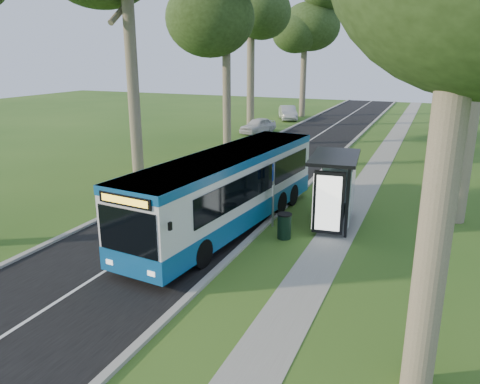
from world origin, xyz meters
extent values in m
plane|color=#2F581B|center=(0.00, 0.00, 0.00)|extent=(120.00, 120.00, 0.00)
cube|color=black|center=(-3.50, 10.00, 0.01)|extent=(7.00, 100.00, 0.02)
cube|color=#9E9B93|center=(0.00, 10.00, 0.06)|extent=(0.25, 100.00, 0.12)
cube|color=#9E9B93|center=(-7.00, 10.00, 0.06)|extent=(0.25, 100.00, 0.12)
cube|color=white|center=(-3.50, 10.00, 0.02)|extent=(0.12, 100.00, 0.00)
cube|color=gray|center=(3.00, 10.00, 0.01)|extent=(1.50, 100.00, 0.02)
cube|color=white|center=(-1.37, 1.32, 1.77)|extent=(3.72, 12.15, 2.84)
cube|color=#105494|center=(-1.37, 1.32, 0.75)|extent=(3.75, 12.18, 0.80)
cube|color=#105494|center=(-1.37, 1.32, 3.03)|extent=(3.75, 12.18, 0.32)
cube|color=black|center=(-1.37, -4.68, 1.89)|extent=(2.23, 0.28, 1.44)
cube|color=yellow|center=(-1.37, -4.71, 2.89)|extent=(1.79, 0.21, 0.22)
cube|color=black|center=(-1.37, -4.61, 0.50)|extent=(2.39, 0.37, 0.30)
cylinder|color=black|center=(-2.49, -2.37, 0.52)|extent=(0.39, 1.06, 1.04)
cylinder|color=black|center=(-0.24, -2.37, 0.52)|extent=(0.39, 1.06, 1.04)
cylinder|color=black|center=(-2.49, 4.80, 0.52)|extent=(0.39, 1.06, 1.04)
cylinder|color=black|center=(-0.24, 4.80, 0.52)|extent=(0.39, 1.06, 1.04)
cylinder|color=gray|center=(0.30, 2.25, 1.39)|extent=(0.09, 0.09, 2.78)
cube|color=navy|center=(0.30, 2.25, 2.39)|extent=(0.09, 0.39, 0.69)
cylinder|color=yellow|center=(0.27, 2.25, 2.56)|extent=(0.05, 0.24, 0.24)
cube|color=white|center=(0.30, 2.25, 1.61)|extent=(0.10, 0.34, 0.44)
cube|color=black|center=(3.24, 2.09, 1.44)|extent=(0.13, 0.13, 2.87)
cube|color=black|center=(3.24, 5.04, 1.44)|extent=(0.13, 0.13, 2.87)
cube|color=black|center=(2.53, 3.56, 2.94)|extent=(2.26, 3.69, 0.14)
cube|color=silver|center=(3.33, 3.56, 1.55)|extent=(0.35, 2.92, 2.30)
cube|color=black|center=(2.53, 1.96, 1.44)|extent=(1.22, 0.31, 2.53)
cube|color=white|center=(2.53, 1.87, 1.44)|extent=(0.97, 0.12, 2.24)
cube|color=black|center=(2.87, 3.91, 0.52)|extent=(0.65, 2.10, 0.07)
cylinder|color=black|center=(1.16, 1.17, 0.49)|extent=(0.54, 0.54, 0.98)
cylinder|color=black|center=(1.16, 1.17, 1.00)|extent=(0.59, 0.59, 0.05)
imported|color=silver|center=(-8.95, 24.76, 0.70)|extent=(2.68, 4.37, 1.39)
imported|color=#B0B3B8|center=(-9.14, 34.55, 0.76)|extent=(3.37, 4.85, 1.52)
cylinder|color=#7A6B56|center=(-10.50, 8.00, 5.92)|extent=(0.70, 0.70, 11.84)
cylinder|color=#7A6B56|center=(-9.00, 18.00, 4.90)|extent=(0.64, 0.64, 9.79)
ellipsoid|color=#273C17|center=(-9.00, 18.00, 10.07)|extent=(5.20, 5.20, 6.71)
cylinder|color=#7A6B56|center=(-11.00, 28.00, 6.62)|extent=(0.74, 0.74, 13.23)
cylinder|color=#7A6B56|center=(-8.50, 38.00, 5.59)|extent=(0.68, 0.68, 11.17)
ellipsoid|color=#273C17|center=(-8.50, 38.00, 11.49)|extent=(5.20, 5.20, 7.66)
cylinder|color=#7A6B56|center=(6.50, -6.00, 5.36)|extent=(0.67, 0.67, 10.72)
cylinder|color=#7A6B56|center=(7.50, 6.00, 5.90)|extent=(0.70, 0.70, 11.79)
cylinder|color=#7A6B56|center=(6.80, 18.00, 5.66)|extent=(0.68, 0.68, 11.31)
cylinder|color=#7A6B56|center=(8.00, 30.00, 4.90)|extent=(0.64, 0.64, 9.79)
ellipsoid|color=#273C17|center=(8.00, 30.00, 10.07)|extent=(5.20, 5.20, 6.72)
camera|label=1|loc=(6.32, -15.49, 7.08)|focal=35.00mm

